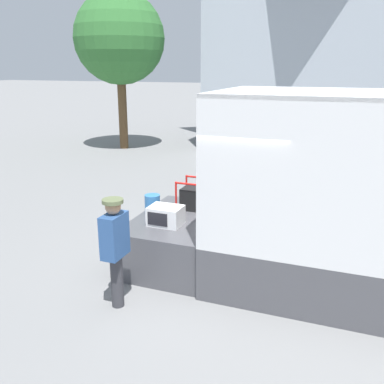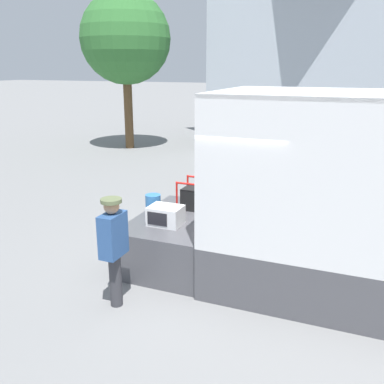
% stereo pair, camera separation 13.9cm
% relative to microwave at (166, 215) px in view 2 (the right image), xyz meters
% --- Properties ---
extents(ground_plane, '(160.00, 160.00, 0.00)m').
position_rel_microwave_xyz_m(ground_plane, '(0.82, 0.43, -0.99)').
color(ground_plane, gray).
extents(tailgate_deck, '(1.48, 2.25, 0.83)m').
position_rel_microwave_xyz_m(tailgate_deck, '(0.08, 0.43, -0.58)').
color(tailgate_deck, '#4C4C51').
rests_on(tailgate_deck, ground).
extents(microwave, '(0.55, 0.43, 0.32)m').
position_rel_microwave_xyz_m(microwave, '(0.00, 0.00, 0.00)').
color(microwave, white).
rests_on(microwave, tailgate_deck).
extents(portable_generator, '(0.65, 0.55, 0.55)m').
position_rel_microwave_xyz_m(portable_generator, '(0.21, 0.98, 0.05)').
color(portable_generator, black).
rests_on(portable_generator, tailgate_deck).
extents(orange_bucket, '(0.28, 0.28, 0.33)m').
position_rel_microwave_xyz_m(orange_bucket, '(-0.48, 0.47, 0.01)').
color(orange_bucket, '#3370B2').
rests_on(orange_bucket, tailgate_deck).
extents(worker_person, '(0.30, 0.44, 1.64)m').
position_rel_microwave_xyz_m(worker_person, '(-0.19, -1.31, 0.01)').
color(worker_person, '#38383D').
rests_on(worker_person, ground).
extents(house_backdrop, '(8.89, 7.75, 9.70)m').
position_rel_microwave_xyz_m(house_backdrop, '(1.10, 13.99, 3.95)').
color(house_backdrop, '#A8B2BC').
rests_on(house_backdrop, ground).
extents(street_tree, '(3.65, 3.65, 6.28)m').
position_rel_microwave_xyz_m(street_tree, '(-6.42, 9.79, 3.44)').
color(street_tree, brown).
rests_on(street_tree, ground).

